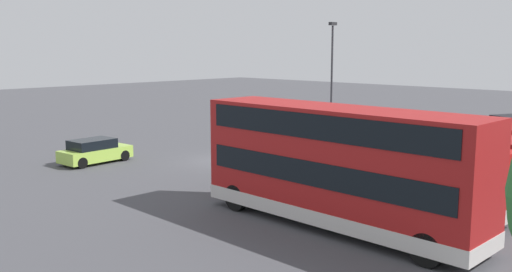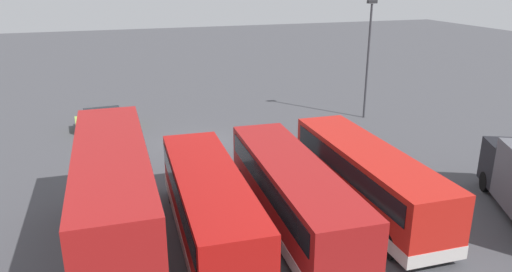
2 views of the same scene
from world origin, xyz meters
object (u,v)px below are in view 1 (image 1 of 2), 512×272
at_px(bus_single_deck_near_end, 448,146).
at_px(bus_single_deck_second, 422,157).
at_px(car_hatchback_silver, 95,151).
at_px(bus_double_decker_fourth, 337,164).
at_px(bus_single_deck_third, 380,169).
at_px(lamp_post_tall, 332,70).

bearing_deg(bus_single_deck_near_end, bus_single_deck_second, 7.58).
bearing_deg(car_hatchback_silver, bus_double_decker_fourth, 90.24).
distance_m(bus_single_deck_near_end, bus_double_decker_fourth, 11.20).
xyz_separation_m(bus_single_deck_third, lamp_post_tall, (-15.19, -13.80, 3.41)).
bearing_deg(car_hatchback_silver, bus_single_deck_second, 113.31).
bearing_deg(bus_double_decker_fourth, bus_single_deck_third, -174.34).
xyz_separation_m(bus_single_deck_second, car_hatchback_silver, (7.31, -16.97, -0.92)).
bearing_deg(bus_single_deck_second, bus_double_decker_fourth, 2.82).
bearing_deg(bus_single_deck_third, car_hatchback_silver, -77.72).
relative_size(bus_single_deck_near_end, car_hatchback_silver, 2.59).
distance_m(bus_single_deck_second, car_hatchback_silver, 18.50).
height_order(car_hatchback_silver, lamp_post_tall, lamp_post_tall).
height_order(bus_single_deck_near_end, car_hatchback_silver, bus_single_deck_near_end).
height_order(bus_single_deck_near_end, lamp_post_tall, lamp_post_tall).
height_order(bus_double_decker_fourth, car_hatchback_silver, bus_double_decker_fourth).
xyz_separation_m(bus_single_deck_second, lamp_post_tall, (-11.57, -13.80, 3.41)).
height_order(bus_single_deck_third, lamp_post_tall, lamp_post_tall).
relative_size(bus_single_deck_third, bus_double_decker_fourth, 0.92).
bearing_deg(lamp_post_tall, bus_single_deck_third, 42.26).
relative_size(car_hatchback_silver, lamp_post_tall, 0.48).
xyz_separation_m(bus_single_deck_second, bus_double_decker_fourth, (7.24, 0.36, 0.83)).
relative_size(bus_single_deck_near_end, lamp_post_tall, 1.25).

